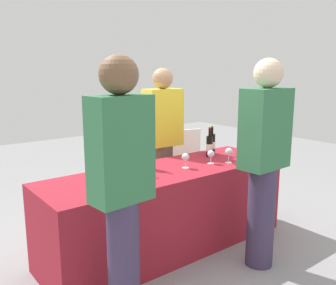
% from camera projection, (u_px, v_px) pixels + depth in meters
% --- Properties ---
extents(ground_plane, '(12.00, 12.00, 0.00)m').
position_uv_depth(ground_plane, '(168.00, 246.00, 3.52)').
color(ground_plane, gray).
extents(tasting_table, '(2.39, 0.74, 0.77)m').
position_uv_depth(tasting_table, '(168.00, 209.00, 3.44)').
color(tasting_table, maroon).
rests_on(tasting_table, ground_plane).
extents(wine_bottle_0, '(0.07, 0.07, 0.34)m').
position_uv_depth(wine_bottle_0, '(96.00, 164.00, 3.08)').
color(wine_bottle_0, black).
rests_on(wine_bottle_0, tasting_table).
extents(wine_bottle_1, '(0.07, 0.07, 0.33)m').
position_uv_depth(wine_bottle_1, '(112.00, 162.00, 3.16)').
color(wine_bottle_1, black).
rests_on(wine_bottle_1, tasting_table).
extents(wine_bottle_2, '(0.07, 0.07, 0.30)m').
position_uv_depth(wine_bottle_2, '(133.00, 161.00, 3.23)').
color(wine_bottle_2, black).
rests_on(wine_bottle_2, tasting_table).
extents(wine_bottle_3, '(0.08, 0.08, 0.33)m').
position_uv_depth(wine_bottle_3, '(145.00, 156.00, 3.37)').
color(wine_bottle_3, black).
rests_on(wine_bottle_3, tasting_table).
extents(wine_bottle_4, '(0.07, 0.07, 0.31)m').
position_uv_depth(wine_bottle_4, '(209.00, 146.00, 3.83)').
color(wine_bottle_4, black).
rests_on(wine_bottle_4, tasting_table).
extents(wine_bottle_5, '(0.07, 0.07, 0.31)m').
position_uv_depth(wine_bottle_5, '(212.00, 144.00, 3.95)').
color(wine_bottle_5, black).
rests_on(wine_bottle_5, tasting_table).
extents(wine_glass_0, '(0.06, 0.06, 0.14)m').
position_uv_depth(wine_glass_0, '(108.00, 174.00, 2.87)').
color(wine_glass_0, silver).
rests_on(wine_glass_0, tasting_table).
extents(wine_glass_1, '(0.07, 0.07, 0.15)m').
position_uv_depth(wine_glass_1, '(137.00, 166.00, 3.05)').
color(wine_glass_1, silver).
rests_on(wine_glass_1, tasting_table).
extents(wine_glass_2, '(0.07, 0.07, 0.14)m').
position_uv_depth(wine_glass_2, '(185.00, 158.00, 3.39)').
color(wine_glass_2, silver).
rests_on(wine_glass_2, tasting_table).
extents(wine_glass_3, '(0.07, 0.07, 0.13)m').
position_uv_depth(wine_glass_3, '(211.00, 154.00, 3.55)').
color(wine_glass_3, silver).
rests_on(wine_glass_3, tasting_table).
extents(wine_glass_4, '(0.07, 0.07, 0.15)m').
position_uv_depth(wine_glass_4, '(229.00, 152.00, 3.57)').
color(wine_glass_4, silver).
rests_on(wine_glass_4, tasting_table).
extents(server_pouring, '(0.43, 0.26, 1.68)m').
position_uv_depth(server_pouring, '(163.00, 138.00, 4.10)').
color(server_pouring, brown).
rests_on(server_pouring, ground_plane).
extents(guest_0, '(0.39, 0.24, 1.76)m').
position_uv_depth(guest_0, '(122.00, 185.00, 2.25)').
color(guest_0, '#3F3351').
rests_on(guest_0, ground_plane).
extents(guest_1, '(0.43, 0.25, 1.76)m').
position_uv_depth(guest_1, '(264.00, 158.00, 3.02)').
color(guest_1, '#3F3351').
rests_on(guest_1, ground_plane).
extents(menu_board, '(0.54, 0.14, 0.88)m').
position_uv_depth(menu_board, '(182.00, 163.00, 4.90)').
color(menu_board, white).
rests_on(menu_board, ground_plane).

